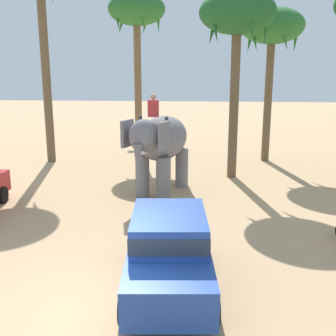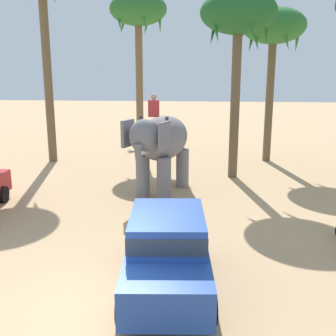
# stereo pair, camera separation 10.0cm
# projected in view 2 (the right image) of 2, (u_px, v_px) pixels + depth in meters

# --- Properties ---
(ground_plane) EXTENTS (120.00, 120.00, 0.00)m
(ground_plane) POSITION_uv_depth(u_px,v_px,m) (97.00, 309.00, 8.12)
(ground_plane) COLOR tan
(car_sedan_foreground) EXTENTS (2.15, 4.23, 1.70)m
(car_sedan_foreground) POSITION_uv_depth(u_px,v_px,m) (167.00, 248.00, 8.73)
(car_sedan_foreground) COLOR #23479E
(car_sedan_foreground) RESTS_ON ground
(elephant_with_mahout) EXTENTS (2.56, 4.02, 3.88)m
(elephant_with_mahout) POSITION_uv_depth(u_px,v_px,m) (161.00, 143.00, 15.47)
(elephant_with_mahout) COLOR slate
(elephant_with_mahout) RESTS_ON ground
(palm_tree_behind_elephant) EXTENTS (3.20, 3.20, 8.96)m
(palm_tree_behind_elephant) POSITION_uv_depth(u_px,v_px,m) (138.00, 15.00, 22.61)
(palm_tree_behind_elephant) COLOR brown
(palm_tree_behind_elephant) RESTS_ON ground
(palm_tree_near_hut) EXTENTS (3.20, 3.20, 7.95)m
(palm_tree_near_hut) POSITION_uv_depth(u_px,v_px,m) (238.00, 18.00, 16.81)
(palm_tree_near_hut) COLOR brown
(palm_tree_near_hut) RESTS_ON ground
(palm_tree_leaning_seaward) EXTENTS (3.20, 3.20, 7.80)m
(palm_tree_leaning_seaward) POSITION_uv_depth(u_px,v_px,m) (273.00, 30.00, 20.26)
(palm_tree_leaning_seaward) COLOR brown
(palm_tree_leaning_seaward) RESTS_ON ground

